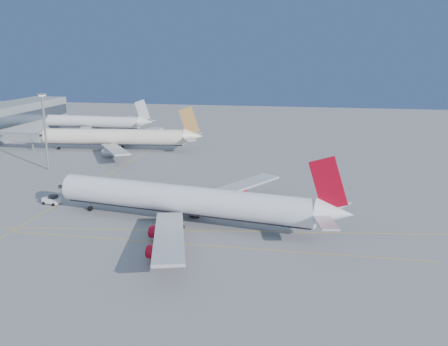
% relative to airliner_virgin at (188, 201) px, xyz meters
% --- Properties ---
extents(ground, '(500.00, 500.00, 0.00)m').
position_rel_airliner_virgin_xyz_m(ground, '(2.45, 1.65, -5.56)').
color(ground, slate).
rests_on(ground, ground).
extents(jet_bridge, '(23.60, 3.60, 6.90)m').
position_rel_airliner_virgin_xyz_m(jet_bridge, '(-90.66, 73.65, -0.39)').
color(jet_bridge, gray).
rests_on(jet_bridge, ground).
extents(taxiway_lines, '(118.86, 140.00, 0.02)m').
position_rel_airliner_virgin_xyz_m(taxiway_lines, '(-12.27, 8.00, -5.55)').
color(taxiway_lines, gold).
rests_on(taxiway_lines, ground).
extents(airliner_virgin, '(74.50, 66.19, 18.45)m').
position_rel_airliner_virgin_xyz_m(airliner_virgin, '(0.00, 0.00, 0.00)').
color(airliner_virgin, white).
rests_on(airliner_virgin, ground).
extents(airliner_etihad, '(68.83, 63.22, 17.96)m').
position_rel_airliner_virgin_xyz_m(airliner_etihad, '(-49.37, 79.15, -0.09)').
color(airliner_etihad, silver).
rests_on(airliner_etihad, ground).
extents(airliner_third, '(61.06, 56.38, 16.40)m').
position_rel_airliner_virgin_xyz_m(airliner_third, '(-79.07, 121.59, -0.60)').
color(airliner_third, white).
rests_on(airliner_third, ground).
extents(pushback_tug, '(4.85, 3.47, 2.53)m').
position_rel_airliner_virgin_xyz_m(pushback_tug, '(-38.91, 8.06, -4.39)').
color(pushback_tug, white).
rests_on(pushback_tug, ground).
extents(light_mast, '(2.20, 2.20, 25.40)m').
position_rel_airliner_virgin_xyz_m(light_mast, '(-60.08, 43.86, 9.43)').
color(light_mast, gray).
rests_on(light_mast, ground).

